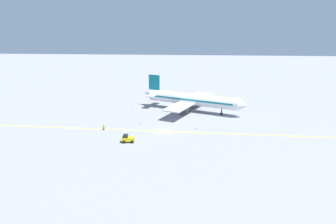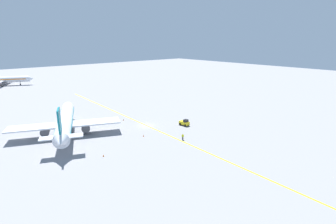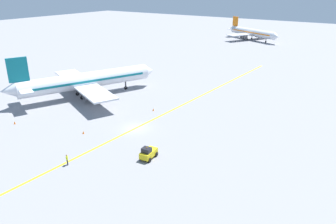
{
  "view_description": "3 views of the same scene",
  "coord_description": "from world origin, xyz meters",
  "px_view_note": "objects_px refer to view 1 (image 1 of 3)",
  "views": [
    {
      "loc": [
        80.38,
        7.63,
        27.64
      ],
      "look_at": [
        -4.77,
        1.27,
        3.92
      ],
      "focal_mm": 35.0,
      "sensor_mm": 36.0,
      "label": 1
    },
    {
      "loc": [
        -43.2,
        -59.94,
        24.67
      ],
      "look_at": [
        5.94,
        -2.86,
        3.7
      ],
      "focal_mm": 28.0,
      "sensor_mm": 36.0,
      "label": 2
    },
    {
      "loc": [
        35.11,
        -41.07,
        24.25
      ],
      "look_at": [
        4.55,
        3.77,
        2.95
      ],
      "focal_mm": 35.0,
      "sensor_mm": 36.0,
      "label": 3
    }
  ],
  "objects_px": {
    "baggage_tug_white": "(128,139)",
    "traffic_cone_near_nose": "(133,110)",
    "traffic_cone_by_wingtip": "(139,123)",
    "traffic_cone_mid_apron": "(196,128)",
    "airplane_at_gate": "(191,100)",
    "ground_crew_worker": "(104,127)"
  },
  "relations": [
    {
      "from": "baggage_tug_white",
      "to": "traffic_cone_mid_apron",
      "type": "xyz_separation_m",
      "value": [
        -11.1,
        16.14,
        -0.63
      ]
    },
    {
      "from": "baggage_tug_white",
      "to": "traffic_cone_by_wingtip",
      "type": "bearing_deg",
      "value": 178.14
    },
    {
      "from": "baggage_tug_white",
      "to": "traffic_cone_mid_apron",
      "type": "height_order",
      "value": "baggage_tug_white"
    },
    {
      "from": "traffic_cone_mid_apron",
      "to": "traffic_cone_by_wingtip",
      "type": "relative_size",
      "value": 1.0
    },
    {
      "from": "traffic_cone_near_nose",
      "to": "traffic_cone_mid_apron",
      "type": "bearing_deg",
      "value": 49.22
    },
    {
      "from": "ground_crew_worker",
      "to": "traffic_cone_mid_apron",
      "type": "bearing_deg",
      "value": 96.31
    },
    {
      "from": "airplane_at_gate",
      "to": "ground_crew_worker",
      "type": "xyz_separation_m",
      "value": [
        20.98,
        -22.88,
        -2.8
      ]
    },
    {
      "from": "ground_crew_worker",
      "to": "baggage_tug_white",
      "type": "bearing_deg",
      "value": 43.61
    },
    {
      "from": "traffic_cone_near_nose",
      "to": "airplane_at_gate",
      "type": "bearing_deg",
      "value": 93.45
    },
    {
      "from": "traffic_cone_near_nose",
      "to": "traffic_cone_by_wingtip",
      "type": "height_order",
      "value": "same"
    },
    {
      "from": "baggage_tug_white",
      "to": "traffic_cone_mid_apron",
      "type": "distance_m",
      "value": 19.6
    },
    {
      "from": "traffic_cone_by_wingtip",
      "to": "traffic_cone_mid_apron",
      "type": "bearing_deg",
      "value": 77.58
    },
    {
      "from": "ground_crew_worker",
      "to": "traffic_cone_by_wingtip",
      "type": "height_order",
      "value": "ground_crew_worker"
    },
    {
      "from": "traffic_cone_by_wingtip",
      "to": "traffic_cone_near_nose",
      "type": "bearing_deg",
      "value": -162.78
    },
    {
      "from": "airplane_at_gate",
      "to": "traffic_cone_near_nose",
      "type": "distance_m",
      "value": 18.98
    },
    {
      "from": "traffic_cone_mid_apron",
      "to": "baggage_tug_white",
      "type": "bearing_deg",
      "value": -55.47
    },
    {
      "from": "baggage_tug_white",
      "to": "traffic_cone_near_nose",
      "type": "bearing_deg",
      "value": -172.38
    },
    {
      "from": "baggage_tug_white",
      "to": "traffic_cone_by_wingtip",
      "type": "xyz_separation_m",
      "value": [
        -14.55,
        0.47,
        -0.63
      ]
    },
    {
      "from": "traffic_cone_mid_apron",
      "to": "ground_crew_worker",
      "type": "bearing_deg",
      "value": -83.69
    },
    {
      "from": "traffic_cone_near_nose",
      "to": "ground_crew_worker",
      "type": "bearing_deg",
      "value": -12.06
    },
    {
      "from": "traffic_cone_by_wingtip",
      "to": "baggage_tug_white",
      "type": "bearing_deg",
      "value": -1.86
    },
    {
      "from": "traffic_cone_mid_apron",
      "to": "traffic_cone_by_wingtip",
      "type": "xyz_separation_m",
      "value": [
        -3.45,
        -15.67,
        0.0
      ]
    }
  ]
}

